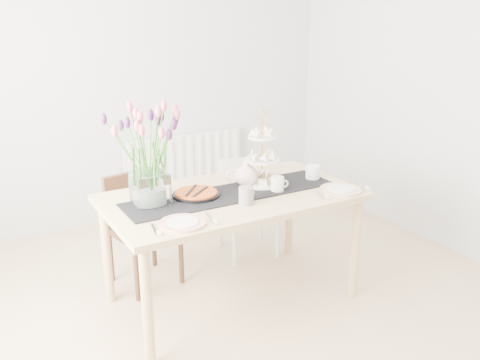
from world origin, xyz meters
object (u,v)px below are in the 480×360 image
radiator (185,165)px  mug_grey (246,196)px  dining_table (232,205)px  chair_white (246,199)px  teapot (246,175)px  tulip_vase (147,140)px  cream_jug (313,173)px  cake_stand (262,166)px  mug_white (277,184)px  chair_brown (138,221)px  tart_tin (196,194)px  plate_right (341,190)px  plate_left (183,223)px

radiator → mug_grey: (-0.44, -1.91, 0.35)m
dining_table → mug_grey: bearing=-93.8°
chair_white → teapot: teapot is taller
tulip_vase → cream_jug: bearing=-4.7°
cake_stand → mug_white: (0.01, -0.18, -0.08)m
chair_brown → tart_tin: size_ratio=2.66×
dining_table → cake_stand: size_ratio=3.58×
tart_tin → teapot: bearing=2.9°
tulip_vase → chair_white: bearing=28.8°
radiator → chair_white: size_ratio=1.60×
cream_jug → tart_tin: bearing=160.6°
teapot → plate_right: (0.49, -0.38, -0.07)m
tart_tin → mug_grey: mug_grey is taller
chair_white → mug_grey: size_ratio=6.93×
chair_white → cream_jug: size_ratio=7.67×
cream_jug → plate_left: (-1.11, -0.28, -0.04)m
dining_table → mug_white: size_ratio=16.13×
chair_brown → radiator: bearing=41.0°
mug_grey → cream_jug: bearing=-4.7°
tart_tin → tulip_vase: bearing=176.5°
chair_white → plate_left: size_ratio=2.89×
tart_tin → cream_jug: bearing=-5.1°
radiator → chair_brown: (-0.87, -1.14, 0.00)m
tulip_vase → tart_tin: (0.29, -0.02, -0.38)m
plate_right → plate_left: bearing=180.0°
radiator → plate_right: 2.04m
mug_white → cake_stand: bearing=106.1°
chair_brown → mug_grey: bearing=-72.7°
mug_grey → mug_white: mug_grey is taller
cream_jug → tart_tin: (-0.85, 0.08, -0.03)m
cake_stand → plate_left: cake_stand is taller
chair_brown → chair_white: bearing=-8.4°
mug_white → radiator: bearing=99.6°
chair_white → radiator: bearing=103.1°
tulip_vase → mug_white: size_ratio=7.23×
dining_table → cream_jug: size_ratio=16.41×
mug_white → tart_tin: bearing=175.3°
plate_right → mug_grey: bearing=171.7°
dining_table → tart_tin: (-0.22, 0.07, 0.09)m
teapot → tart_tin: bearing=-154.8°
tart_tin → chair_white: bearing=38.9°
radiator → cake_stand: bearing=-95.5°
dining_table → mug_grey: mug_grey is taller
dining_table → radiator: bearing=75.9°
tulip_vase → cake_stand: 0.83m
dining_table → mug_white: mug_white is taller
radiator → chair_white: bearing=-87.6°
radiator → tulip_vase: tulip_vase is taller
chair_brown → chair_white: 0.92m
chair_white → mug_grey: (-0.49, -0.82, 0.38)m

